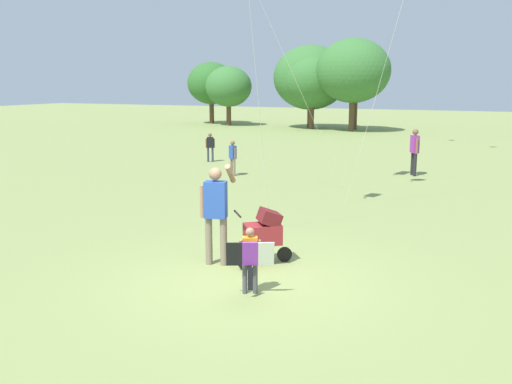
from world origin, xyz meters
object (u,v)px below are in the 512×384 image
at_px(person_adult_flyer, 216,207).
at_px(person_sitting_far, 233,155).
at_px(child_with_butterfly_kite, 250,255).
at_px(person_back_turned, 415,148).
at_px(person_red_shirt, 210,145).
at_px(stroller, 264,231).

bearing_deg(person_adult_flyer, person_sitting_far, 114.51).
bearing_deg(child_with_butterfly_kite, person_back_turned, 87.01).
xyz_separation_m(person_adult_flyer, person_back_turned, (1.81, 11.44, -0.10)).
xyz_separation_m(person_adult_flyer, person_sitting_far, (-4.02, 8.83, -0.34)).
bearing_deg(person_back_turned, person_adult_flyer, -98.97).
xyz_separation_m(person_red_shirt, person_sitting_far, (2.37, -2.71, 0.02)).
xyz_separation_m(person_sitting_far, person_back_turned, (5.83, 2.62, 0.24)).
distance_m(person_adult_flyer, person_sitting_far, 9.71).
distance_m(child_with_butterfly_kite, person_adult_flyer, 1.63).
height_order(stroller, person_sitting_far, person_sitting_far).
bearing_deg(person_adult_flyer, stroller, 27.14).
relative_size(child_with_butterfly_kite, stroller, 1.03).
height_order(person_adult_flyer, stroller, person_adult_flyer).
distance_m(person_adult_flyer, person_red_shirt, 13.19).
height_order(person_adult_flyer, person_back_turned, person_adult_flyer).
bearing_deg(person_adult_flyer, person_back_turned, 81.03).
height_order(child_with_butterfly_kite, person_red_shirt, person_red_shirt).
bearing_deg(child_with_butterfly_kite, person_red_shirt, 120.95).
xyz_separation_m(stroller, person_sitting_far, (-4.79, 8.43, 0.12)).
height_order(child_with_butterfly_kite, person_back_turned, person_back_turned).
distance_m(person_adult_flyer, stroller, 0.98).
xyz_separation_m(stroller, person_red_shirt, (-7.16, 11.14, 0.10)).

